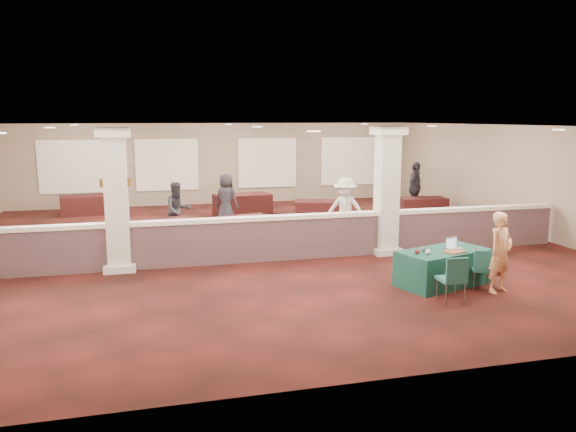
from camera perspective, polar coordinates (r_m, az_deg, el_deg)
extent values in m
plane|color=#441411|center=(15.08, -3.05, -3.15)|extent=(16.00, 16.00, 0.00)
cube|color=#7D6457|center=(22.66, -7.10, 5.29)|extent=(16.00, 0.04, 3.20)
cube|color=#7D6457|center=(7.25, 9.47, -4.70)|extent=(16.00, 0.04, 3.20)
cube|color=#7D6457|center=(18.13, 22.57, 3.46)|extent=(0.04, 16.00, 3.20)
cube|color=silver|center=(14.69, -3.17, 9.11)|extent=(16.00, 16.00, 0.02)
cube|color=#53383C|center=(13.54, -1.81, -2.48)|extent=(15.60, 0.20, 1.00)
cube|color=white|center=(13.43, -1.83, -0.19)|extent=(15.60, 0.28, 0.10)
cube|color=white|center=(13.04, -17.03, 1.52)|extent=(0.50, 0.50, 3.20)
cube|color=white|center=(13.34, -16.69, -4.95)|extent=(0.70, 0.70, 0.16)
cube|color=white|center=(12.92, -17.37, 8.11)|extent=(0.72, 0.72, 0.20)
cube|color=white|center=(14.29, 10.00, 2.51)|extent=(0.50, 0.50, 3.20)
cube|color=white|center=(14.56, 9.82, -3.43)|extent=(0.70, 0.70, 0.16)
cube|color=white|center=(14.18, 10.18, 8.53)|extent=(0.72, 0.72, 0.20)
cylinder|color=brown|center=(13.01, -18.35, 3.21)|extent=(0.12, 0.12, 0.18)
cylinder|color=#EFDFCB|center=(13.01, -18.35, 3.21)|extent=(0.09, 0.09, 0.10)
cylinder|color=brown|center=(12.98, -15.88, 3.32)|extent=(0.12, 0.12, 0.18)
cylinder|color=#EFDFCB|center=(12.98, -15.88, 3.32)|extent=(0.09, 0.09, 0.10)
cube|color=#103C31|center=(12.07, 15.42, -5.05)|extent=(2.10, 1.49, 0.73)
cube|color=#1E5658|center=(12.03, 19.06, -5.10)|extent=(0.53, 0.53, 0.05)
cube|color=#1E5658|center=(11.80, 19.32, -4.28)|extent=(0.39, 0.18, 0.39)
cylinder|color=slate|center=(11.89, 18.37, -6.31)|extent=(0.03, 0.03, 0.38)
cylinder|color=slate|center=(11.97, 19.98, -6.30)|extent=(0.03, 0.03, 0.38)
cylinder|color=slate|center=(12.21, 18.04, -5.87)|extent=(0.03, 0.03, 0.38)
cylinder|color=slate|center=(12.29, 19.61, -5.87)|extent=(0.03, 0.03, 0.38)
cube|color=#1E5658|center=(10.96, 16.24, -6.20)|extent=(0.47, 0.47, 0.06)
cube|color=#1E5658|center=(10.73, 16.81, -5.23)|extent=(0.43, 0.07, 0.43)
cylinder|color=slate|center=(10.79, 15.75, -7.74)|extent=(0.02, 0.02, 0.41)
cylinder|color=slate|center=(10.96, 17.50, -7.55)|extent=(0.02, 0.02, 0.41)
cylinder|color=slate|center=(11.11, 14.87, -7.19)|extent=(0.02, 0.02, 0.41)
cylinder|color=slate|center=(11.27, 16.58, -7.02)|extent=(0.02, 0.02, 0.41)
imported|color=#FFA56E|center=(11.81, 20.77, -3.48)|extent=(0.67, 0.55, 1.60)
cube|color=black|center=(15.14, -12.70, -1.88)|extent=(2.04, 1.50, 0.75)
cube|color=black|center=(15.19, -5.24, -1.60)|extent=(2.05, 1.37, 0.76)
cube|color=black|center=(18.54, 3.47, 0.46)|extent=(1.94, 1.30, 0.72)
cube|color=black|center=(21.23, -19.89, 1.04)|extent=(1.78, 1.06, 0.68)
cube|color=black|center=(19.72, -4.64, 1.11)|extent=(2.05, 1.24, 0.78)
cube|color=black|center=(20.18, 13.47, 0.90)|extent=(1.71, 0.98, 0.66)
imported|color=black|center=(16.36, -11.13, 0.59)|extent=(0.87, 0.66, 1.61)
imported|color=#BBBBB7|center=(15.63, 5.81, 0.62)|extent=(1.25, 1.04, 1.79)
imported|color=black|center=(20.47, 12.78, 2.77)|extent=(1.14, 1.16, 1.88)
imported|color=black|center=(18.27, -6.29, 1.74)|extent=(0.91, 0.85, 1.64)
cube|color=silver|center=(12.17, 16.63, -3.18)|extent=(0.38, 0.32, 0.02)
cube|color=silver|center=(12.21, 16.26, -2.54)|extent=(0.32, 0.11, 0.22)
cube|color=silver|center=(12.21, 16.28, -2.61)|extent=(0.29, 0.10, 0.19)
cube|color=#C54D1F|center=(11.85, 16.56, -3.49)|extent=(0.47, 0.41, 0.03)
sphere|color=beige|center=(11.51, 14.03, -3.56)|extent=(0.11, 0.11, 0.11)
sphere|color=maroon|center=(11.51, 12.97, -3.55)|extent=(0.10, 0.10, 0.10)
sphere|color=#444448|center=(11.73, 13.60, -3.31)|extent=(0.10, 0.10, 0.10)
cube|color=red|center=(12.29, 18.52, -3.17)|extent=(0.12, 0.07, 0.01)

